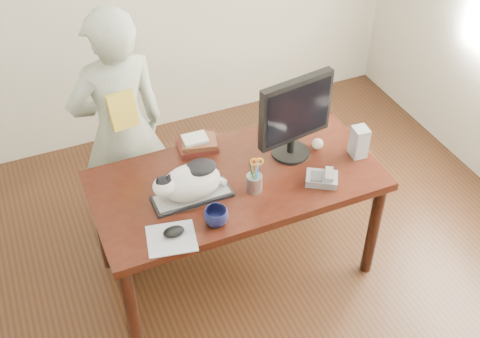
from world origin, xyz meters
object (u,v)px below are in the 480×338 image
keyboard (192,196)px  book_stack (197,144)px  baseball (318,144)px  mouse (174,232)px  pen_cup (254,181)px  speaker (359,142)px  phone (322,178)px  desk (231,188)px  person (121,131)px  cat (189,182)px  monitor (295,115)px  coffee_mug (216,217)px  calculator (287,122)px

keyboard → book_stack: bearing=65.3°
baseball → mouse: bearing=-161.7°
pen_cup → speaker: 0.67m
pen_cup → phone: (0.37, -0.09, -0.04)m
mouse → phone: 0.88m
desk → phone: bearing=-35.6°
book_stack → person: person is taller
person → speaker: bearing=142.5°
desk → cat: size_ratio=3.86×
keyboard → person: (-0.21, 0.68, 0.03)m
mouse → person: bearing=103.0°
desk → keyboard: keyboard is taller
monitor → mouse: size_ratio=4.23×
keyboard → baseball: (0.82, 0.11, 0.02)m
desk → pen_cup: size_ratio=7.23×
keyboard → phone: size_ratio=2.03×
keyboard → speaker: 1.01m
coffee_mug → phone: coffee_mug is taller
speaker → calculator: bearing=125.5°
coffee_mug → speaker: speaker is taller
pen_cup → calculator: size_ratio=0.98×
monitor → phone: monitor is taller
coffee_mug → book_stack: 0.63m
mouse → baseball: 1.05m
desk → speaker: bearing=-13.3°
cat → mouse: bearing=-127.4°
cat → pen_cup: size_ratio=1.87×
desk → coffee_mug: size_ratio=13.10×
pen_cup → person: person is taller
keyboard → calculator: bearing=26.7°
book_stack → person: bearing=152.2°
desk → speaker: (0.72, -0.17, 0.24)m
monitor → book_stack: size_ratio=2.08×
phone → person: bearing=168.7°
phone → calculator: phone is taller
mouse → calculator: (0.93, 0.61, 0.00)m
coffee_mug → baseball: bearing=23.8°
monitor → baseball: (0.16, 0.00, -0.26)m
keyboard → calculator: 0.85m
coffee_mug → book_stack: coffee_mug is taller
coffee_mug → book_stack: bearing=78.4°
phone → speaker: speaker is taller
mouse → speaker: size_ratio=0.65×
cat → speaker: (1.02, -0.03, -0.03)m
phone → book_stack: 0.76m
cat → pen_cup: (0.35, -0.07, -0.06)m
monitor → mouse: bearing=-167.4°
mouse → desk: bearing=48.9°
pen_cup → speaker: (0.67, 0.04, 0.03)m
pen_cup → speaker: size_ratio=1.18×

